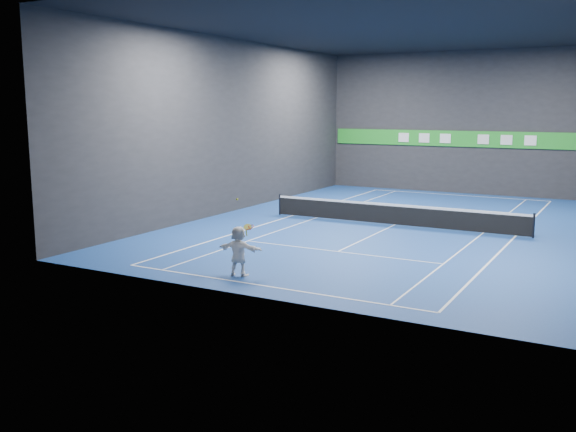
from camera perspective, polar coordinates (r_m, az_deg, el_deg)
The scene contains 19 objects.
ground at distance 30.65m, azimuth 9.40°, elevation -0.81°, with size 26.00×26.00×0.00m, color navy.
ceiling at distance 30.36m, azimuth 9.89°, elevation 16.14°, with size 26.00×26.00×0.00m, color black.
wall_back at distance 42.66m, azimuth 15.48°, elevation 7.97°, with size 18.00×0.10×9.00m, color #252528.
wall_front at distance 18.42m, azimuth -3.95°, elevation 6.52°, with size 18.00×0.10×9.00m, color #252528.
wall_left at distance 34.21m, azimuth -4.87°, elevation 7.95°, with size 0.10×26.00×9.00m, color #252528.
baseline_near at distance 20.10m, azimuth -2.08°, elevation -6.23°, with size 10.98×0.08×0.01m, color white.
baseline_far at distance 41.93m, azimuth 14.85°, elevation 1.80°, with size 10.98×0.08×0.01m, color white.
sideline_doubles_left at distance 32.85m, azimuth 0.35°, elevation 0.03°, with size 0.08×23.78×0.01m, color white.
sideline_doubles_right at distance 29.33m, azimuth 19.56°, elevation -1.71°, with size 0.08×23.78×0.01m, color white.
sideline_singles_left at distance 32.22m, azimuth 2.50°, elevation -0.17°, with size 0.06×23.78×0.01m, color white.
sideline_singles_right at distance 29.58m, azimuth 16.93°, elevation -1.48°, with size 0.06×23.78×0.01m, color white.
service_line_near at distance 24.82m, azimuth 4.45°, elevation -3.17°, with size 8.23×0.06×0.01m, color white.
service_line_far at distance 36.67m, azimuth 12.75°, elevation 0.80°, with size 8.23×0.06×0.01m, color white.
center_service_line at distance 30.65m, azimuth 9.40°, elevation -0.80°, with size 0.06×12.80×0.01m, color white.
player at distance 21.15m, azimuth -4.41°, elevation -3.13°, with size 1.55×0.49×1.67m, color white.
tennis_ball at distance 21.05m, azimuth -4.55°, elevation 1.49°, with size 0.07×0.07×0.07m, color #D0DD24.
tennis_net at distance 30.56m, azimuth 9.43°, elevation 0.19°, with size 12.50×0.10×1.07m.
sponsor_banner at distance 42.63m, azimuth 15.40°, elevation 6.63°, with size 17.64×0.11×1.00m.
tennis_racket at distance 20.82m, azimuth -3.49°, elevation -1.06°, with size 0.46×0.39×0.42m.
Camera 1 is at (9.95, -28.47, 5.51)m, focal length 40.00 mm.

